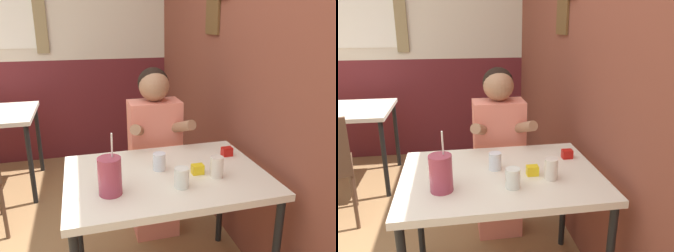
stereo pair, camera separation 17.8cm
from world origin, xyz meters
The scene contains 10 objects.
brick_wall_right centered at (1.39, 1.25, 1.35)m, with size 0.08×4.49×2.70m.
back_wall centered at (-0.01, 2.52, 1.36)m, with size 5.73×0.09×2.70m.
main_table centered at (0.79, 0.30, 0.67)m, with size 1.02×0.73×0.74m.
person_seated centered at (0.86, 0.84, 0.63)m, with size 0.42×0.40×1.21m.
cocktail_pitcher centered at (0.49, 0.16, 0.83)m, with size 0.11×0.11×0.30m.
glass_near_pitcher centered at (0.77, 0.35, 0.78)m, with size 0.07×0.07×0.09m.
glass_center centered at (0.82, 0.14, 0.78)m, with size 0.07×0.07×0.10m.
glass_far_side centered at (1.03, 0.20, 0.79)m, with size 0.07×0.07×0.11m.
condiment_ketchup centered at (1.20, 0.43, 0.76)m, with size 0.06×0.04×0.05m.
condiment_mustard centered at (0.95, 0.25, 0.76)m, with size 0.06×0.04×0.05m.
Camera 1 is at (0.39, -1.19, 1.48)m, focal length 35.00 mm.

